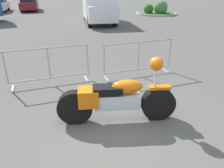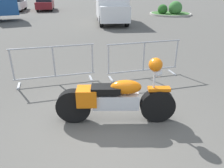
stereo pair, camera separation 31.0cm
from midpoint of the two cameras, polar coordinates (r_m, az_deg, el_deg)
ground_plane at (r=4.29m, az=0.42°, el=-12.31°), size 120.00×120.00×0.00m
motorcycle at (r=4.34m, az=3.03°, el=-3.82°), size 2.38×0.60×1.35m
crowd_barrier_near at (r=6.24m, az=-13.52°, el=5.00°), size 2.26×0.61×1.07m
crowd_barrier_far at (r=6.62m, az=9.61°, el=6.46°), size 2.26×0.61×1.07m
delivery_van at (r=16.66m, az=0.36°, el=19.99°), size 2.34×5.14×2.31m
parked_car_white at (r=26.45m, az=-23.71°, el=18.69°), size 1.75×4.29×1.46m
parked_car_maroon at (r=26.05m, az=-16.75°, el=19.52°), size 1.68×4.11×1.40m
pedestrian at (r=18.84m, az=2.80°, el=19.52°), size 0.46×0.46×1.69m
planter_island at (r=21.80m, az=15.68°, el=17.90°), size 3.79×3.79×1.25m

